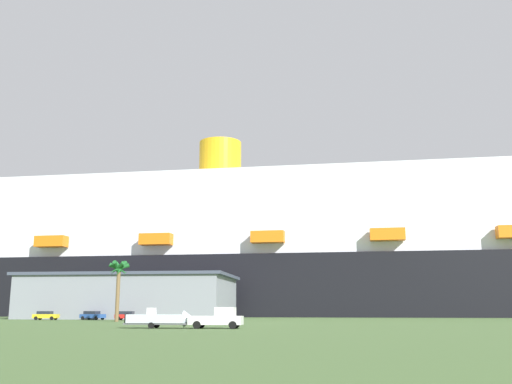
% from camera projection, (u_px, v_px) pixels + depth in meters
% --- Properties ---
extents(ground_plane, '(600.00, 600.00, 0.00)m').
position_uv_depth(ground_plane, '(293.00, 319.00, 110.44)').
color(ground_plane, '#4C6B38').
extents(cruise_ship, '(240.05, 37.60, 55.87)m').
position_uv_depth(cruise_ship, '(331.00, 256.00, 151.44)').
color(cruise_ship, black).
rests_on(cruise_ship, ground_plane).
extents(terminal_building, '(43.55, 28.02, 9.00)m').
position_uv_depth(terminal_building, '(132.00, 296.00, 120.33)').
color(terminal_building, gray).
rests_on(terminal_building, ground_plane).
extents(pickup_truck, '(5.69, 2.50, 2.20)m').
position_uv_depth(pickup_truck, '(218.00, 318.00, 59.93)').
color(pickup_truck, white).
rests_on(pickup_truck, ground_plane).
extents(small_boat_on_trailer, '(8.69, 2.21, 2.15)m').
position_uv_depth(small_boat_on_trailer, '(163.00, 319.00, 60.65)').
color(small_boat_on_trailer, '#595960').
rests_on(small_boat_on_trailer, ground_plane).
extents(palm_tree, '(3.59, 3.07, 9.74)m').
position_uv_depth(palm_tree, '(119.00, 275.00, 92.66)').
color(palm_tree, brown).
rests_on(palm_tree, ground_plane).
extents(parked_car_yellow_taxi, '(4.62, 2.49, 1.58)m').
position_uv_depth(parked_car_yellow_taxi, '(46.00, 315.00, 104.63)').
color(parked_car_yellow_taxi, yellow).
rests_on(parked_car_yellow_taxi, ground_plane).
extents(parked_car_red_hatchback, '(4.60, 2.57, 1.58)m').
position_uv_depth(parked_car_red_hatchback, '(127.00, 315.00, 102.87)').
color(parked_car_red_hatchback, red).
rests_on(parked_car_red_hatchback, ground_plane).
extents(parked_car_blue_suv, '(4.83, 2.81, 1.58)m').
position_uv_depth(parked_car_blue_suv, '(93.00, 315.00, 105.97)').
color(parked_car_blue_suv, '#264C99').
rests_on(parked_car_blue_suv, ground_plane).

